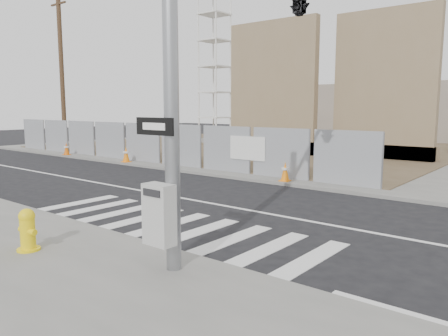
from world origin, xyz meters
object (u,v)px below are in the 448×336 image
Objects in this scene: fire_hydrant at (28,230)px; traffic_cone_a at (66,149)px; traffic_cone_b at (126,155)px; crane_tower at (214,29)px; signal_pole at (264,19)px; traffic_cone_d at (285,172)px; traffic_cone_c at (218,161)px.

fire_hydrant reaches higher than traffic_cone_a.
crane_tower is at bearing 110.43° from traffic_cone_b.
crane_tower is at bearing 86.54° from traffic_cone_a.
signal_pole reaches higher than traffic_cone_d.
crane_tower is 17.66m from traffic_cone_c.
crane_tower reaches higher than signal_pole.
signal_pole is 9.42× the size of traffic_cone_d.
signal_pole is 9.00× the size of traffic_cone_c.
traffic_cone_c is at bearing -49.22° from crane_tower.
fire_hydrant is at bearing -46.15° from traffic_cone_b.
traffic_cone_a is at bearing -174.39° from traffic_cone_c.
traffic_cone_b is (5.51, 0.06, 0.03)m from traffic_cone_a.
signal_pole is 9.43× the size of traffic_cone_a.
traffic_cone_b is (-9.80, 10.19, -0.03)m from fire_hydrant.
signal_pole is 8.25× the size of fire_hydrant.
traffic_cone_a is 0.93× the size of traffic_cone_b.
fire_hydrant is 1.14× the size of traffic_cone_d.
traffic_cone_c is at bearing 5.61° from traffic_cone_a.
traffic_cone_c is at bearing 135.23° from signal_pole.
traffic_cone_d is at bearing -41.59° from crane_tower.
traffic_cone_b is 1.02× the size of traffic_cone_c.
traffic_cone_c is (-4.43, 11.20, -0.04)m from fire_hydrant.
traffic_cone_b is (-12.76, 6.32, -4.27)m from signal_pole.
signal_pole is 26.21m from crane_tower.
signal_pole reaches higher than traffic_cone_a.
crane_tower reaches higher than traffic_cone_b.
traffic_cone_b is (4.74, -12.72, -8.52)m from crane_tower.
fire_hydrant reaches higher than traffic_cone_b.
traffic_cone_c is at bearing 167.62° from traffic_cone_d.
signal_pole is at bearing -47.43° from crane_tower.
crane_tower is (-17.49, 19.05, 4.24)m from signal_pole.
traffic_cone_c is 4.21m from traffic_cone_d.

